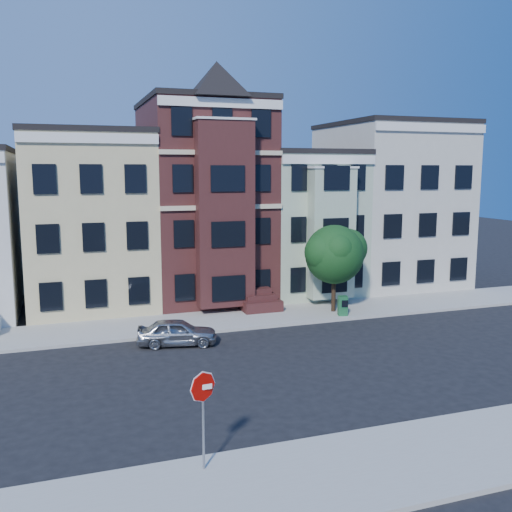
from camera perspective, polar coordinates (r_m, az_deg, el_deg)
name	(u,v)px	position (r m, az deg, el deg)	size (l,w,h in m)	color
ground	(290,369)	(23.75, 3.47, -11.24)	(120.00, 120.00, 0.00)	black
far_sidewalk	(234,319)	(30.93, -2.24, -6.35)	(60.00, 4.00, 0.15)	#9E9B93
near_sidewalk	(401,461)	(17.23, 14.31, -19.28)	(60.00, 4.00, 0.15)	#9E9B93
house_yellow	(89,222)	(35.28, -16.39, 3.29)	(7.00, 9.00, 10.00)	#CEBE8A
house_brown	(203,203)	(36.21, -5.29, 5.32)	(7.00, 9.00, 12.00)	#3F1B1A
house_green	(298,223)	(38.39, 4.22, 3.27)	(6.00, 9.00, 9.00)	#A5B79A
house_cream	(389,206)	(41.57, 13.17, 4.86)	(8.00, 9.00, 11.00)	beige
street_tree	(334,258)	(32.05, 7.83, -0.23)	(5.20, 5.20, 6.05)	#1A4E1B
parked_car	(177,332)	(26.85, -7.90, -7.54)	(1.47, 3.66, 1.25)	#A6A8AE
newspaper_box	(343,306)	(31.69, 8.67, -4.93)	(0.49, 0.43, 1.08)	#1F6336
stop_sign	(203,414)	(15.63, -5.31, -15.50)	(0.84, 0.12, 3.07)	#B70500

